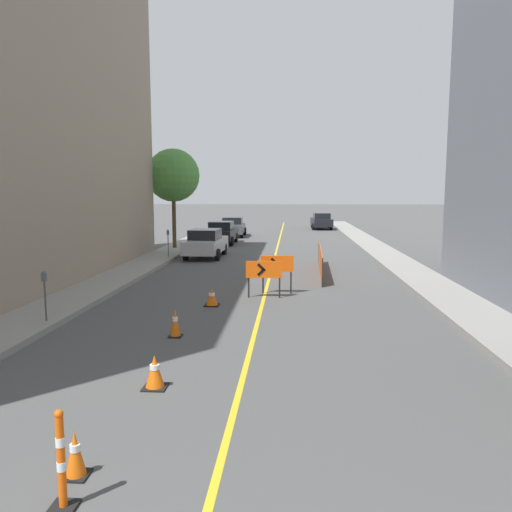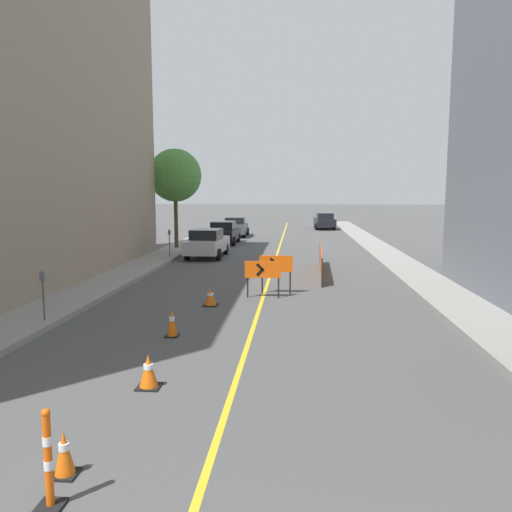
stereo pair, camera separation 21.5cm
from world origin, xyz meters
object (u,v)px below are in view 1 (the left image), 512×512
object	(u,v)px
parked_car_curb_far	(233,227)
parked_car_opposite_side	(321,221)
traffic_cone_fourth	(175,323)
traffic_cone_fifth	(212,297)
traffic_cone_second	(75,454)
parking_meter_far_curb	(168,238)
arrow_barricade_primary	(264,271)
parked_car_curb_near	(206,243)
traffic_cone_third	(155,372)
parking_meter_near_curb	(45,286)
street_tree_left_near	(173,176)
delineator_post_front	(62,466)
parked_car_curb_mid	(222,233)
arrow_barricade_secondary	(277,266)

from	to	relation	value
parked_car_curb_far	parked_car_opposite_side	xyz separation A→B (m)	(7.73, 8.76, 0.00)
traffic_cone_fourth	traffic_cone_fifth	distance (m)	3.52
traffic_cone_second	parking_meter_far_curb	distance (m)	20.74
arrow_barricade_primary	parked_car_curb_near	world-z (taller)	parked_car_curb_near
traffic_cone_third	parked_car_opposite_side	world-z (taller)	parked_car_opposite_side
traffic_cone_fifth	parked_car_curb_far	distance (m)	25.17
traffic_cone_third	parked_car_opposite_side	distance (m)	40.99
parked_car_opposite_side	traffic_cone_second	bearing A→B (deg)	-100.38
parking_meter_near_curb	street_tree_left_near	bearing A→B (deg)	92.26
delineator_post_front	parking_meter_far_curb	size ratio (longest dim) A/B	0.82
parked_car_curb_mid	parking_meter_far_curb	size ratio (longest dim) A/B	2.96
traffic_cone_second	street_tree_left_near	world-z (taller)	street_tree_left_near
traffic_cone_third	parked_car_curb_far	xyz separation A→B (m)	(-2.29, 31.87, 0.48)
arrow_barricade_secondary	parked_car_curb_mid	xyz separation A→B (m)	(-4.39, 17.02, -0.21)
street_tree_left_near	parked_car_curb_far	bearing A→B (deg)	75.99
arrow_barricade_primary	arrow_barricade_secondary	world-z (taller)	arrow_barricade_secondary
arrow_barricade_secondary	parked_car_curb_near	distance (m)	10.64
traffic_cone_fifth	parked_car_curb_far	xyz separation A→B (m)	(-2.27, 25.06, 0.51)
parking_meter_near_curb	traffic_cone_fourth	bearing A→B (deg)	-9.91
traffic_cone_fourth	parked_car_curb_mid	xyz separation A→B (m)	(-1.99, 22.59, 0.45)
delineator_post_front	arrow_barricade_primary	bearing A→B (deg)	81.91
delineator_post_front	arrow_barricade_primary	distance (m)	11.86
traffic_cone_fifth	arrow_barricade_secondary	distance (m)	3.00
traffic_cone_fifth	street_tree_left_near	size ratio (longest dim) A/B	0.09
delineator_post_front	street_tree_left_near	distance (m)	26.19
arrow_barricade_primary	traffic_cone_fifth	bearing A→B (deg)	-144.31
parking_meter_far_curb	traffic_cone_fifth	bearing A→B (deg)	-69.04
parking_meter_near_curb	parking_meter_far_curb	bearing A→B (deg)	90.00
parked_car_opposite_side	parking_meter_far_curb	distance (m)	25.09
parked_car_curb_near	parked_car_curb_mid	world-z (taller)	same
delineator_post_front	parked_car_curb_near	size ratio (longest dim) A/B	0.27
delineator_post_front	parked_car_curb_far	xyz separation A→B (m)	(-2.21, 35.46, 0.28)
traffic_cone_fifth	traffic_cone_third	bearing A→B (deg)	-89.82
arrow_barricade_primary	parked_car_curb_mid	world-z (taller)	parked_car_curb_mid
arrow_barricade_primary	parking_meter_near_curb	xyz separation A→B (m)	(-5.67, -4.19, 0.20)
parked_car_opposite_side	traffic_cone_fourth	bearing A→B (deg)	-101.86
arrow_barricade_secondary	parked_car_curb_far	distance (m)	23.38
delineator_post_front	parked_car_curb_near	distance (m)	22.33
parked_car_curb_near	parked_car_opposite_side	world-z (taller)	same
delineator_post_front	parking_meter_near_curb	size ratio (longest dim) A/B	0.88
arrow_barricade_secondary	parked_car_curb_far	size ratio (longest dim) A/B	0.32
traffic_cone_fifth	parking_meter_far_curb	size ratio (longest dim) A/B	0.39
traffic_cone_third	traffic_cone_fifth	distance (m)	6.80
traffic_cone_second	traffic_cone_fourth	size ratio (longest dim) A/B	0.86
parked_car_curb_mid	street_tree_left_near	distance (m)	6.08
parked_car_opposite_side	parked_car_curb_mid	bearing A→B (deg)	-120.96
traffic_cone_fifth	parking_meter_near_curb	world-z (taller)	parking_meter_near_curb
arrow_barricade_primary	parked_car_curb_far	bearing A→B (deg)	95.21
arrow_barricade_primary	parking_meter_far_curb	bearing A→B (deg)	117.37
traffic_cone_third	parking_meter_near_curb	bearing A→B (deg)	135.95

